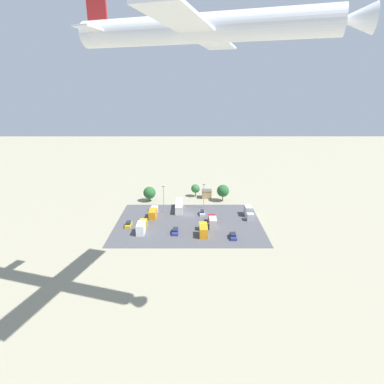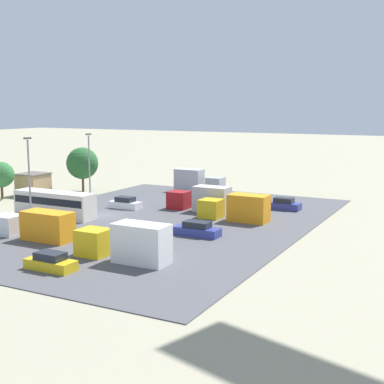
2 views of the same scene
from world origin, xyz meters
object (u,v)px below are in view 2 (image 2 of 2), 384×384
(shed_building, at_px, (33,184))
(bus, at_px, (55,203))
(parked_car_2, at_px, (125,203))
(parked_truck_3, at_px, (36,226))
(parked_car_3, at_px, (284,205))
(parked_truck_2, at_px, (127,243))
(parked_car_0, at_px, (51,262))
(parked_truck_1, at_px, (238,208))
(parked_truck_4, at_px, (202,199))
(parked_car_1, at_px, (197,230))
(parked_truck_0, at_px, (196,182))

(shed_building, distance_m, bus, 17.59)
(bus, relative_size, parked_car_2, 2.52)
(parked_truck_3, bearing_deg, parked_car_3, -33.04)
(parked_car_3, height_order, parked_truck_2, parked_truck_2)
(parked_car_0, relative_size, parked_truck_1, 0.52)
(parked_car_3, distance_m, parked_truck_2, 28.52)
(parked_car_2, xyz_separation_m, parked_truck_2, (19.49, 13.77, 0.91))
(bus, xyz_separation_m, parked_truck_4, (-11.43, 13.77, -0.18))
(parked_car_0, distance_m, parked_car_1, 16.44)
(shed_building, bearing_deg, parked_car_1, 71.15)
(shed_building, xyz_separation_m, bus, (10.82, 13.88, 0.05))
(parked_truck_0, xyz_separation_m, parked_truck_2, (35.68, 11.82, -0.04))
(parked_truck_0, distance_m, parked_truck_1, 21.37)
(parked_car_1, xyz_separation_m, parked_truck_2, (10.64, -1.16, 0.91))
(shed_building, bearing_deg, parked_truck_2, 55.48)
(parked_car_2, distance_m, parked_truck_3, 17.41)
(parked_car_0, distance_m, parked_truck_2, 6.45)
(parked_car_2, xyz_separation_m, parked_truck_3, (17.34, 1.39, 0.69))
(parked_car_0, bearing_deg, parked_truck_4, 0.41)
(parked_truck_1, xyz_separation_m, parked_truck_3, (17.15, -14.30, -0.11))
(shed_building, height_order, parked_car_0, shed_building)
(parked_car_1, xyz_separation_m, parked_truck_1, (-8.67, 0.76, 0.80))
(parked_truck_0, relative_size, parked_truck_2, 0.89)
(parked_car_2, xyz_separation_m, parked_truck_1, (0.19, 15.69, 0.80))
(bus, height_order, parked_car_1, bus)
(shed_building, xyz_separation_m, parked_truck_1, (2.60, 33.78, -0.16))
(parked_car_0, height_order, parked_truck_4, parked_truck_4)
(parked_car_0, height_order, parked_truck_1, parked_truck_1)
(shed_building, relative_size, parked_car_3, 0.96)
(parked_car_1, relative_size, parked_truck_1, 0.58)
(bus, xyz_separation_m, parked_car_1, (0.46, 19.14, -1.01))
(parked_car_0, xyz_separation_m, parked_car_3, (-33.11, 8.54, 0.03))
(parked_car_0, distance_m, parked_truck_1, 25.00)
(parked_car_0, bearing_deg, parked_car_1, -18.34)
(parked_car_3, bearing_deg, parked_car_1, -10.89)
(bus, relative_size, parked_truck_3, 1.12)
(parked_truck_1, relative_size, parked_truck_3, 0.87)
(parked_truck_1, bearing_deg, parked_truck_3, 140.18)
(bus, distance_m, parked_car_2, 9.45)
(parked_truck_0, bearing_deg, parked_car_0, 10.86)
(shed_building, distance_m, parked_truck_3, 27.74)
(parked_truck_3, bearing_deg, shed_building, 44.61)
(parked_car_2, bearing_deg, parked_truck_4, 107.61)
(parked_truck_1, bearing_deg, parked_car_0, 166.25)
(parked_car_2, relative_size, parked_truck_0, 0.54)
(parked_car_2, bearing_deg, bus, -26.62)
(parked_truck_2, bearing_deg, parked_truck_1, -5.68)
(bus, xyz_separation_m, parked_car_3, (-17.05, 22.50, -1.00))
(parked_car_1, distance_m, parked_truck_0, 28.22)
(parked_car_2, bearing_deg, parked_car_0, 21.73)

